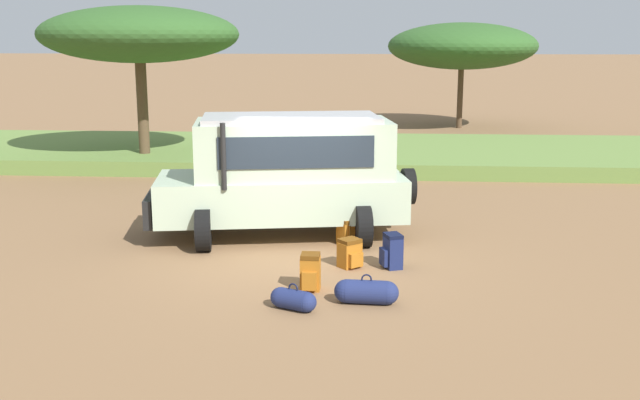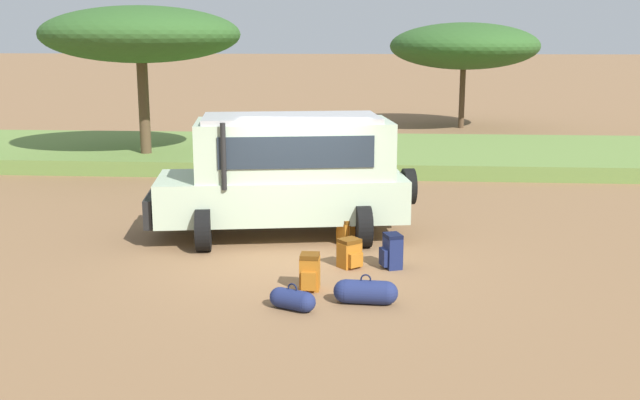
{
  "view_description": "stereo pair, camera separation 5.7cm",
  "coord_description": "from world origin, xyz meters",
  "px_view_note": "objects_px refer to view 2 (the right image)",
  "views": [
    {
      "loc": [
        1.29,
        -13.1,
        3.97
      ],
      "look_at": [
        0.33,
        0.37,
        1.0
      ],
      "focal_mm": 42.0,
      "sensor_mm": 36.0,
      "label": 1
    },
    {
      "loc": [
        1.35,
        -13.1,
        3.97
      ],
      "look_at": [
        0.33,
        0.37,
        1.0
      ],
      "focal_mm": 42.0,
      "sensor_mm": 36.0,
      "label": 2
    }
  ],
  "objects_px": {
    "backpack_near_rear_wheel": "(348,232)",
    "backpack_outermost": "(392,251)",
    "backpack_cluster_center": "(350,253)",
    "duffel_bag_soft_canvas": "(292,300)",
    "safari_vehicle": "(287,173)",
    "duffel_bag_low_black_case": "(366,292)",
    "acacia_tree_far_left": "(140,35)",
    "acacia_tree_left_mid": "(464,46)",
    "backpack_beside_front_wheel": "(310,272)"
  },
  "relations": [
    {
      "from": "safari_vehicle",
      "to": "acacia_tree_far_left",
      "type": "xyz_separation_m",
      "value": [
        -5.29,
        7.74,
        2.71
      ]
    },
    {
      "from": "duffel_bag_soft_canvas",
      "to": "acacia_tree_far_left",
      "type": "relative_size",
      "value": 0.12
    },
    {
      "from": "backpack_cluster_center",
      "to": "duffel_bag_soft_canvas",
      "type": "height_order",
      "value": "backpack_cluster_center"
    },
    {
      "from": "duffel_bag_low_black_case",
      "to": "acacia_tree_far_left",
      "type": "relative_size",
      "value": 0.16
    },
    {
      "from": "backpack_near_rear_wheel",
      "to": "acacia_tree_far_left",
      "type": "distance_m",
      "value": 11.22
    },
    {
      "from": "duffel_bag_low_black_case",
      "to": "acacia_tree_far_left",
      "type": "bearing_deg",
      "value": 120.92
    },
    {
      "from": "backpack_outermost",
      "to": "duffel_bag_soft_canvas",
      "type": "bearing_deg",
      "value": -124.79
    },
    {
      "from": "backpack_beside_front_wheel",
      "to": "acacia_tree_left_mid",
      "type": "bearing_deg",
      "value": 77.81
    },
    {
      "from": "backpack_cluster_center",
      "to": "backpack_outermost",
      "type": "xyz_separation_m",
      "value": [
        0.73,
        0.02,
        0.05
      ]
    },
    {
      "from": "acacia_tree_far_left",
      "to": "acacia_tree_left_mid",
      "type": "xyz_separation_m",
      "value": [
        10.79,
        10.93,
        -0.46
      ]
    },
    {
      "from": "backpack_outermost",
      "to": "duffel_bag_soft_canvas",
      "type": "xyz_separation_m",
      "value": [
        -1.5,
        -2.16,
        -0.14
      ]
    },
    {
      "from": "backpack_near_rear_wheel",
      "to": "duffel_bag_low_black_case",
      "type": "xyz_separation_m",
      "value": [
        0.4,
        -3.29,
        -0.06
      ]
    },
    {
      "from": "backpack_near_rear_wheel",
      "to": "acacia_tree_left_mid",
      "type": "xyz_separation_m",
      "value": [
        4.24,
        19.24,
        3.29
      ]
    },
    {
      "from": "duffel_bag_soft_canvas",
      "to": "acacia_tree_far_left",
      "type": "height_order",
      "value": "acacia_tree_far_left"
    },
    {
      "from": "safari_vehicle",
      "to": "backpack_near_rear_wheel",
      "type": "xyz_separation_m",
      "value": [
        1.25,
        -0.57,
        -1.05
      ]
    },
    {
      "from": "backpack_beside_front_wheel",
      "to": "acacia_tree_far_left",
      "type": "relative_size",
      "value": 0.1
    },
    {
      "from": "backpack_cluster_center",
      "to": "backpack_near_rear_wheel",
      "type": "distance_m",
      "value": 1.47
    },
    {
      "from": "acacia_tree_far_left",
      "to": "duffel_bag_soft_canvas",
      "type": "bearing_deg",
      "value": -63.8
    },
    {
      "from": "safari_vehicle",
      "to": "acacia_tree_left_mid",
      "type": "relative_size",
      "value": 0.82
    },
    {
      "from": "acacia_tree_far_left",
      "to": "safari_vehicle",
      "type": "bearing_deg",
      "value": -55.61
    },
    {
      "from": "backpack_cluster_center",
      "to": "backpack_outermost",
      "type": "relative_size",
      "value": 0.83
    },
    {
      "from": "backpack_beside_front_wheel",
      "to": "backpack_outermost",
      "type": "xyz_separation_m",
      "value": [
        1.33,
        1.26,
        0.01
      ]
    },
    {
      "from": "safari_vehicle",
      "to": "backpack_beside_front_wheel",
      "type": "bearing_deg",
      "value": -77.14
    },
    {
      "from": "backpack_near_rear_wheel",
      "to": "acacia_tree_far_left",
      "type": "height_order",
      "value": "acacia_tree_far_left"
    },
    {
      "from": "safari_vehicle",
      "to": "backpack_cluster_center",
      "type": "height_order",
      "value": "safari_vehicle"
    },
    {
      "from": "backpack_beside_front_wheel",
      "to": "backpack_near_rear_wheel",
      "type": "bearing_deg",
      "value": 79.55
    },
    {
      "from": "backpack_outermost",
      "to": "duffel_bag_low_black_case",
      "type": "xyz_separation_m",
      "value": [
        -0.43,
        -1.83,
        -0.11
      ]
    },
    {
      "from": "backpack_cluster_center",
      "to": "duffel_bag_soft_canvas",
      "type": "distance_m",
      "value": 2.28
    },
    {
      "from": "backpack_near_rear_wheel",
      "to": "backpack_outermost",
      "type": "bearing_deg",
      "value": -60.44
    },
    {
      "from": "backpack_outermost",
      "to": "acacia_tree_left_mid",
      "type": "bearing_deg",
      "value": 80.62
    },
    {
      "from": "backpack_cluster_center",
      "to": "acacia_tree_far_left",
      "type": "distance_m",
      "value": 12.4
    },
    {
      "from": "backpack_outermost",
      "to": "acacia_tree_far_left",
      "type": "height_order",
      "value": "acacia_tree_far_left"
    },
    {
      "from": "backpack_near_rear_wheel",
      "to": "safari_vehicle",
      "type": "bearing_deg",
      "value": 155.41
    },
    {
      "from": "safari_vehicle",
      "to": "backpack_outermost",
      "type": "distance_m",
      "value": 3.07
    },
    {
      "from": "acacia_tree_left_mid",
      "to": "backpack_beside_front_wheel",
      "type": "bearing_deg",
      "value": -102.19
    },
    {
      "from": "backpack_near_rear_wheel",
      "to": "duffel_bag_low_black_case",
      "type": "height_order",
      "value": "backpack_near_rear_wheel"
    },
    {
      "from": "backpack_beside_front_wheel",
      "to": "duffel_bag_low_black_case",
      "type": "height_order",
      "value": "backpack_beside_front_wheel"
    },
    {
      "from": "safari_vehicle",
      "to": "duffel_bag_soft_canvas",
      "type": "height_order",
      "value": "safari_vehicle"
    },
    {
      "from": "safari_vehicle",
      "to": "backpack_cluster_center",
      "type": "xyz_separation_m",
      "value": [
        1.34,
        -2.04,
        -1.05
      ]
    },
    {
      "from": "backpack_cluster_center",
      "to": "duffel_bag_low_black_case",
      "type": "distance_m",
      "value": 1.84
    },
    {
      "from": "backpack_beside_front_wheel",
      "to": "duffel_bag_soft_canvas",
      "type": "height_order",
      "value": "backpack_beside_front_wheel"
    },
    {
      "from": "backpack_beside_front_wheel",
      "to": "backpack_near_rear_wheel",
      "type": "height_order",
      "value": "backpack_beside_front_wheel"
    },
    {
      "from": "backpack_beside_front_wheel",
      "to": "duffel_bag_soft_canvas",
      "type": "bearing_deg",
      "value": -101.12
    },
    {
      "from": "safari_vehicle",
      "to": "backpack_outermost",
      "type": "bearing_deg",
      "value": -44.3
    },
    {
      "from": "backpack_beside_front_wheel",
      "to": "duffel_bag_low_black_case",
      "type": "xyz_separation_m",
      "value": [
        0.9,
        -0.57,
        -0.11
      ]
    },
    {
      "from": "backpack_outermost",
      "to": "safari_vehicle",
      "type": "bearing_deg",
      "value": 135.7
    },
    {
      "from": "backpack_near_rear_wheel",
      "to": "duffel_bag_soft_canvas",
      "type": "height_order",
      "value": "backpack_near_rear_wheel"
    },
    {
      "from": "safari_vehicle",
      "to": "backpack_outermost",
      "type": "xyz_separation_m",
      "value": [
        2.08,
        -2.03,
        -1.0
      ]
    },
    {
      "from": "backpack_beside_front_wheel",
      "to": "safari_vehicle",
      "type": "bearing_deg",
      "value": 102.86
    },
    {
      "from": "duffel_bag_soft_canvas",
      "to": "acacia_tree_far_left",
      "type": "distance_m",
      "value": 13.84
    }
  ]
}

